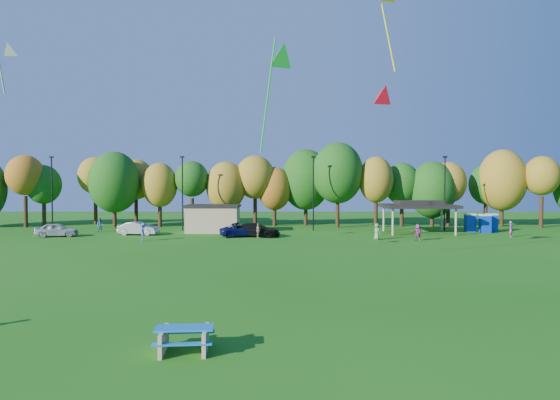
{
  "coord_description": "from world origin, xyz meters",
  "views": [
    {
      "loc": [
        -1.73,
        -20.79,
        5.87
      ],
      "look_at": [
        -1.88,
        6.0,
        4.94
      ],
      "focal_mm": 32.0,
      "sensor_mm": 36.0,
      "label": 1
    }
  ],
  "objects_px": {
    "picnic_table": "(184,337)",
    "car_a": "(57,230)",
    "car_d": "(256,230)",
    "car_c": "(241,231)",
    "porta_potties": "(482,223)",
    "car_b": "(138,229)"
  },
  "relations": [
    {
      "from": "car_b",
      "to": "car_c",
      "type": "bearing_deg",
      "value": -93.34
    },
    {
      "from": "car_a",
      "to": "car_c",
      "type": "distance_m",
      "value": 20.01
    },
    {
      "from": "car_b",
      "to": "car_d",
      "type": "xyz_separation_m",
      "value": [
        13.32,
        -1.74,
        0.02
      ]
    },
    {
      "from": "car_b",
      "to": "car_c",
      "type": "height_order",
      "value": "car_b"
    },
    {
      "from": "picnic_table",
      "to": "car_a",
      "type": "height_order",
      "value": "car_a"
    },
    {
      "from": "porta_potties",
      "to": "car_c",
      "type": "bearing_deg",
      "value": -169.42
    },
    {
      "from": "car_d",
      "to": "car_a",
      "type": "bearing_deg",
      "value": 102.79
    },
    {
      "from": "car_c",
      "to": "car_d",
      "type": "height_order",
      "value": "car_d"
    },
    {
      "from": "picnic_table",
      "to": "car_d",
      "type": "height_order",
      "value": "car_d"
    },
    {
      "from": "picnic_table",
      "to": "car_a",
      "type": "distance_m",
      "value": 42.34
    },
    {
      "from": "car_a",
      "to": "car_b",
      "type": "relative_size",
      "value": 1.0
    },
    {
      "from": "porta_potties",
      "to": "car_a",
      "type": "bearing_deg",
      "value": -173.68
    },
    {
      "from": "car_b",
      "to": "car_d",
      "type": "relative_size",
      "value": 0.86
    },
    {
      "from": "porta_potties",
      "to": "car_d",
      "type": "bearing_deg",
      "value": -168.73
    },
    {
      "from": "porta_potties",
      "to": "car_d",
      "type": "distance_m",
      "value": 27.06
    },
    {
      "from": "car_a",
      "to": "car_b",
      "type": "height_order",
      "value": "car_a"
    },
    {
      "from": "car_a",
      "to": "car_c",
      "type": "bearing_deg",
      "value": -102.15
    },
    {
      "from": "porta_potties",
      "to": "picnic_table",
      "type": "xyz_separation_m",
      "value": [
        -27.09,
        -42.02,
        -0.59
      ]
    },
    {
      "from": "porta_potties",
      "to": "picnic_table",
      "type": "relative_size",
      "value": 1.77
    },
    {
      "from": "porta_potties",
      "to": "car_a",
      "type": "distance_m",
      "value": 48.52
    },
    {
      "from": "picnic_table",
      "to": "car_b",
      "type": "height_order",
      "value": "car_b"
    },
    {
      "from": "porta_potties",
      "to": "car_b",
      "type": "height_order",
      "value": "porta_potties"
    }
  ]
}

